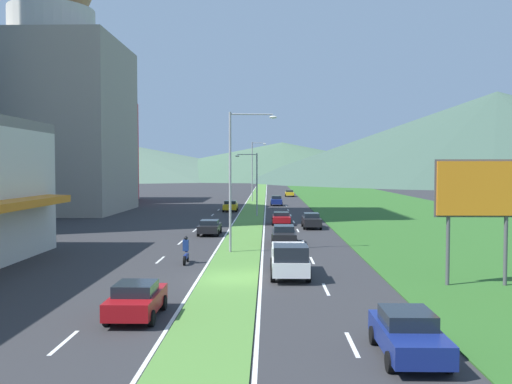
# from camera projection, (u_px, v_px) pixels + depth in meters

# --- Properties ---
(ground_plane) EXTENTS (600.00, 600.00, 0.00)m
(ground_plane) POSITION_uv_depth(u_px,v_px,m) (229.00, 280.00, 30.82)
(ground_plane) COLOR #2D2D30
(grass_median) EXTENTS (3.20, 240.00, 0.06)m
(grass_median) POSITION_uv_depth(u_px,v_px,m) (255.00, 205.00, 90.75)
(grass_median) COLOR #518438
(grass_median) RESTS_ON ground_plane
(grass_verge_right) EXTENTS (24.00, 240.00, 0.06)m
(grass_verge_right) POSITION_uv_depth(u_px,v_px,m) (382.00, 206.00, 90.31)
(grass_verge_right) COLOR #2D6023
(grass_verge_right) RESTS_ON ground_plane
(lane_dash_left_1) EXTENTS (0.16, 2.80, 0.01)m
(lane_dash_left_1) POSITION_uv_depth(u_px,v_px,m) (64.00, 342.00, 19.78)
(lane_dash_left_1) COLOR silver
(lane_dash_left_1) RESTS_ON ground_plane
(lane_dash_left_2) EXTENTS (0.16, 2.80, 0.01)m
(lane_dash_left_2) POSITION_uv_depth(u_px,v_px,m) (127.00, 288.00, 28.61)
(lane_dash_left_2) COLOR silver
(lane_dash_left_2) RESTS_ON ground_plane
(lane_dash_left_3) EXTENTS (0.16, 2.80, 0.01)m
(lane_dash_left_3) POSITION_uv_depth(u_px,v_px,m) (160.00, 260.00, 37.44)
(lane_dash_left_3) COLOR silver
(lane_dash_left_3) RESTS_ON ground_plane
(lane_dash_left_4) EXTENTS (0.16, 2.80, 0.01)m
(lane_dash_left_4) POSITION_uv_depth(u_px,v_px,m) (181.00, 242.00, 46.26)
(lane_dash_left_4) COLOR silver
(lane_dash_left_4) RESTS_ON ground_plane
(lane_dash_left_5) EXTENTS (0.16, 2.80, 0.01)m
(lane_dash_left_5) POSITION_uv_depth(u_px,v_px,m) (195.00, 230.00, 55.09)
(lane_dash_left_5) COLOR silver
(lane_dash_left_5) RESTS_ON ground_plane
(lane_dash_left_6) EXTENTS (0.16, 2.80, 0.01)m
(lane_dash_left_6) POSITION_uv_depth(u_px,v_px,m) (205.00, 222.00, 63.92)
(lane_dash_left_6) COLOR silver
(lane_dash_left_6) RESTS_ON ground_plane
(lane_dash_left_7) EXTENTS (0.16, 2.80, 0.01)m
(lane_dash_left_7) POSITION_uv_depth(u_px,v_px,m) (213.00, 215.00, 72.75)
(lane_dash_left_7) COLOR silver
(lane_dash_left_7) RESTS_ON ground_plane
(lane_dash_left_8) EXTENTS (0.16, 2.80, 0.01)m
(lane_dash_left_8) POSITION_uv_depth(u_px,v_px,m) (218.00, 210.00, 81.58)
(lane_dash_left_8) COLOR silver
(lane_dash_left_8) RESTS_ON ground_plane
(lane_dash_left_9) EXTENTS (0.16, 2.80, 0.01)m
(lane_dash_left_9) POSITION_uv_depth(u_px,v_px,m) (223.00, 206.00, 90.40)
(lane_dash_left_9) COLOR silver
(lane_dash_left_9) RESTS_ON ground_plane
(lane_dash_right_1) EXTENTS (0.16, 2.80, 0.01)m
(lane_dash_right_1) POSITION_uv_depth(u_px,v_px,m) (352.00, 344.00, 19.56)
(lane_dash_right_1) COLOR silver
(lane_dash_right_1) RESTS_ON ground_plane
(lane_dash_right_2) EXTENTS (0.16, 2.80, 0.01)m
(lane_dash_right_2) POSITION_uv_depth(u_px,v_px,m) (326.00, 289.00, 28.39)
(lane_dash_right_2) COLOR silver
(lane_dash_right_2) RESTS_ON ground_plane
(lane_dash_right_3) EXTENTS (0.16, 2.80, 0.01)m
(lane_dash_right_3) POSITION_uv_depth(u_px,v_px,m) (312.00, 260.00, 37.22)
(lane_dash_right_3) COLOR silver
(lane_dash_right_3) RESTS_ON ground_plane
(lane_dash_right_4) EXTENTS (0.16, 2.80, 0.01)m
(lane_dash_right_4) POSITION_uv_depth(u_px,v_px,m) (304.00, 243.00, 46.05)
(lane_dash_right_4) COLOR silver
(lane_dash_right_4) RESTS_ON ground_plane
(lane_dash_right_5) EXTENTS (0.16, 2.80, 0.01)m
(lane_dash_right_5) POSITION_uv_depth(u_px,v_px,m) (298.00, 231.00, 54.87)
(lane_dash_right_5) COLOR silver
(lane_dash_right_5) RESTS_ON ground_plane
(lane_dash_right_6) EXTENTS (0.16, 2.80, 0.01)m
(lane_dash_right_6) POSITION_uv_depth(u_px,v_px,m) (294.00, 222.00, 63.70)
(lane_dash_right_6) COLOR silver
(lane_dash_right_6) RESTS_ON ground_plane
(lane_dash_right_7) EXTENTS (0.16, 2.80, 0.01)m
(lane_dash_right_7) POSITION_uv_depth(u_px,v_px,m) (291.00, 215.00, 72.53)
(lane_dash_right_7) COLOR silver
(lane_dash_right_7) RESTS_ON ground_plane
(lane_dash_right_8) EXTENTS (0.16, 2.80, 0.01)m
(lane_dash_right_8) POSITION_uv_depth(u_px,v_px,m) (288.00, 210.00, 81.36)
(lane_dash_right_8) COLOR silver
(lane_dash_right_8) RESTS_ON ground_plane
(lane_dash_right_9) EXTENTS (0.16, 2.80, 0.01)m
(lane_dash_right_9) POSITION_uv_depth(u_px,v_px,m) (286.00, 206.00, 90.19)
(lane_dash_right_9) COLOR silver
(lane_dash_right_9) RESTS_ON ground_plane
(edge_line_median_left) EXTENTS (0.16, 240.00, 0.01)m
(edge_line_median_left) POSITION_uv_depth(u_px,v_px,m) (244.00, 206.00, 90.78)
(edge_line_median_left) COLOR silver
(edge_line_median_left) RESTS_ON ground_plane
(edge_line_median_right) EXTENTS (0.16, 240.00, 0.01)m
(edge_line_median_right) POSITION_uv_depth(u_px,v_px,m) (265.00, 206.00, 90.71)
(edge_line_median_right) COLOR silver
(edge_line_median_right) RESTS_ON ground_plane
(domed_building) EXTENTS (19.10, 19.10, 36.84)m
(domed_building) POSITION_uv_depth(u_px,v_px,m) (53.00, 104.00, 77.46)
(domed_building) COLOR #9E9384
(domed_building) RESTS_ON ground_plane
(midrise_colored) EXTENTS (17.30, 17.30, 18.64)m
(midrise_colored) POSITION_uv_depth(u_px,v_px,m) (81.00, 150.00, 101.47)
(midrise_colored) COLOR #D83847
(midrise_colored) RESTS_ON ground_plane
(hill_far_left) EXTENTS (224.71, 224.71, 21.13)m
(hill_far_left) POSITION_uv_depth(u_px,v_px,m) (109.00, 160.00, 317.91)
(hill_far_left) COLOR #516B56
(hill_far_left) RESTS_ON ground_plane
(hill_far_center) EXTENTS (210.93, 210.93, 20.76)m
(hill_far_center) POSITION_uv_depth(u_px,v_px,m) (282.00, 160.00, 322.60)
(hill_far_center) COLOR #47664C
(hill_far_center) RESTS_ON ground_plane
(hill_far_right) EXTENTS (230.95, 230.95, 40.19)m
(hill_far_right) POSITION_uv_depth(u_px,v_px,m) (496.00, 137.00, 249.54)
(hill_far_right) COLOR #3D5647
(hill_far_right) RESTS_ON ground_plane
(street_lamp_near) EXTENTS (3.48, 0.52, 10.22)m
(street_lamp_near) POSITION_uv_depth(u_px,v_px,m) (235.00, 172.00, 40.43)
(street_lamp_near) COLOR #99999E
(street_lamp_near) RESTS_ON ground_plane
(street_lamp_mid) EXTENTS (2.85, 0.34, 8.02)m
(street_lamp_mid) POSITION_uv_depth(u_px,v_px,m) (254.00, 180.00, 70.73)
(street_lamp_mid) COLOR #99999E
(street_lamp_mid) RESTS_ON ground_plane
(street_lamp_far) EXTENTS (2.65, 0.30, 10.82)m
(street_lamp_far) POSITION_uv_depth(u_px,v_px,m) (254.00, 168.00, 101.03)
(street_lamp_far) COLOR #99999E
(street_lamp_far) RESTS_ON ground_plane
(billboard_roadside) EXTENTS (4.47, 0.28, 6.64)m
(billboard_roadside) POSITION_uv_depth(u_px,v_px,m) (478.00, 194.00, 28.90)
(billboard_roadside) COLOR #4C4C51
(billboard_roadside) RESTS_ON ground_plane
(car_0) EXTENTS (1.89, 4.52, 1.55)m
(car_0) POSITION_uv_depth(u_px,v_px,m) (311.00, 220.00, 57.10)
(car_0) COLOR black
(car_0) RESTS_ON ground_plane
(car_1) EXTENTS (2.00, 4.29, 1.38)m
(car_1) POSITION_uv_depth(u_px,v_px,m) (210.00, 227.00, 51.45)
(car_1) COLOR black
(car_1) RESTS_ON ground_plane
(car_2) EXTENTS (1.98, 4.09, 1.49)m
(car_2) POSITION_uv_depth(u_px,v_px,m) (136.00, 299.00, 23.03)
(car_2) COLOR maroon
(car_2) RESTS_ON ground_plane
(car_3) EXTENTS (2.01, 4.64, 1.49)m
(car_3) POSITION_uv_depth(u_px,v_px,m) (284.00, 235.00, 45.28)
(car_3) COLOR black
(car_3) RESTS_ON ground_plane
(car_4) EXTENTS (1.95, 4.05, 1.59)m
(car_4) POSITION_uv_depth(u_px,v_px,m) (276.00, 201.00, 90.94)
(car_4) COLOR navy
(car_4) RESTS_ON ground_plane
(car_5) EXTENTS (2.04, 4.26, 1.51)m
(car_5) POSITION_uv_depth(u_px,v_px,m) (230.00, 206.00, 79.05)
(car_5) COLOR yellow
(car_5) RESTS_ON ground_plane
(car_6) EXTENTS (1.99, 4.33, 1.52)m
(car_6) POSITION_uv_depth(u_px,v_px,m) (408.00, 334.00, 18.23)
(car_6) COLOR navy
(car_6) RESTS_ON ground_plane
(car_7) EXTENTS (1.90, 4.38, 1.38)m
(car_7) POSITION_uv_depth(u_px,v_px,m) (290.00, 193.00, 119.34)
(car_7) COLOR yellow
(car_7) RESTS_ON ground_plane
(car_8) EXTENTS (2.03, 4.22, 1.35)m
(car_8) POSITION_uv_depth(u_px,v_px,m) (281.00, 218.00, 60.77)
(car_8) COLOR maroon
(car_8) RESTS_ON ground_plane
(pickup_truck_0) EXTENTS (2.18, 5.40, 2.00)m
(pickup_truck_0) POSITION_uv_depth(u_px,v_px,m) (290.00, 260.00, 31.45)
(pickup_truck_0) COLOR silver
(pickup_truck_0) RESTS_ON ground_plane
(motorcycle_rider) EXTENTS (0.36, 2.00, 1.80)m
(motorcycle_rider) POSITION_uv_depth(u_px,v_px,m) (186.00, 252.00, 35.99)
(motorcycle_rider) COLOR black
(motorcycle_rider) RESTS_ON ground_plane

